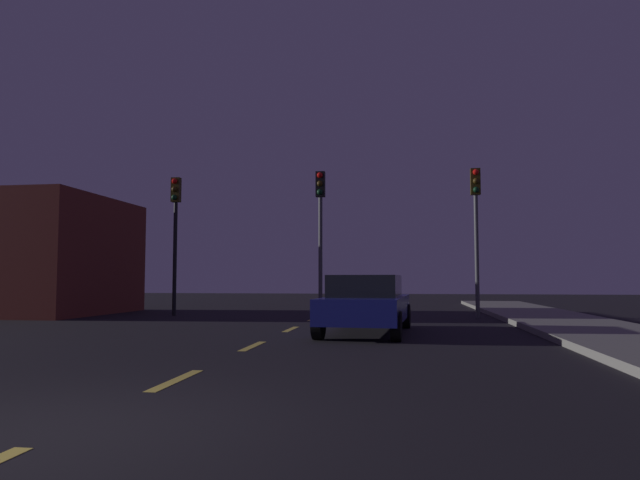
{
  "coord_description": "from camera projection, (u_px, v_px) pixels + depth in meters",
  "views": [
    {
      "loc": [
        2.94,
        -4.54,
        1.31
      ],
      "look_at": [
        0.35,
        13.09,
        2.54
      ],
      "focal_mm": 31.94,
      "sensor_mm": 36.0,
      "label": 1
    }
  ],
  "objects": [
    {
      "name": "lane_stripe_third",
      "position": [
        253.0,
        346.0,
        11.13
      ],
      "size": [
        0.16,
        1.6,
        0.01
      ],
      "primitive_type": "cube",
      "color": "#EACC4C",
      "rests_on": "ground_plane"
    },
    {
      "name": "traffic_signal_right",
      "position": [
        476.0,
        213.0,
        19.26
      ],
      "size": [
        0.32,
        0.38,
        5.08
      ],
      "color": "#4C4C51",
      "rests_on": "ground_plane"
    },
    {
      "name": "ground_plane",
      "position": [
        260.0,
        343.0,
        11.72
      ],
      "size": [
        80.0,
        80.0,
        0.0
      ],
      "primitive_type": "plane",
      "color": "black"
    },
    {
      "name": "lane_stripe_fourth",
      "position": [
        291.0,
        329.0,
        14.88
      ],
      "size": [
        0.16,
        1.6,
        0.01
      ],
      "primitive_type": "cube",
      "color": "#EACC4C",
      "rests_on": "ground_plane"
    },
    {
      "name": "traffic_signal_left",
      "position": [
        175.0,
        219.0,
        20.8
      ],
      "size": [
        0.32,
        0.38,
        5.04
      ],
      "color": "black",
      "rests_on": "ground_plane"
    },
    {
      "name": "traffic_signal_center",
      "position": [
        320.0,
        215.0,
        20.03
      ],
      "size": [
        0.32,
        0.38,
        5.12
      ],
      "color": "#4C4C51",
      "rests_on": "ground_plane"
    },
    {
      "name": "lane_stripe_fifth",
      "position": [
        313.0,
        319.0,
        18.63
      ],
      "size": [
        0.16,
        1.6,
        0.01
      ],
      "primitive_type": "cube",
      "color": "#EACC4C",
      "rests_on": "ground_plane"
    },
    {
      "name": "lane_stripe_second",
      "position": [
        176.0,
        380.0,
        7.38
      ],
      "size": [
        0.16,
        1.6,
        0.01
      ],
      "primitive_type": "cube",
      "color": "#EACC4C",
      "rests_on": "ground_plane"
    },
    {
      "name": "car_stopped_ahead",
      "position": [
        366.0,
        303.0,
        13.78
      ],
      "size": [
        2.16,
        4.6,
        1.41
      ],
      "color": "navy",
      "rests_on": "ground_plane"
    },
    {
      "name": "storefront_left",
      "position": [
        38.0,
        256.0,
        21.66
      ],
      "size": [
        5.7,
        6.25,
        4.38
      ],
      "primitive_type": "cube",
      "color": "maroon",
      "rests_on": "ground_plane"
    }
  ]
}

